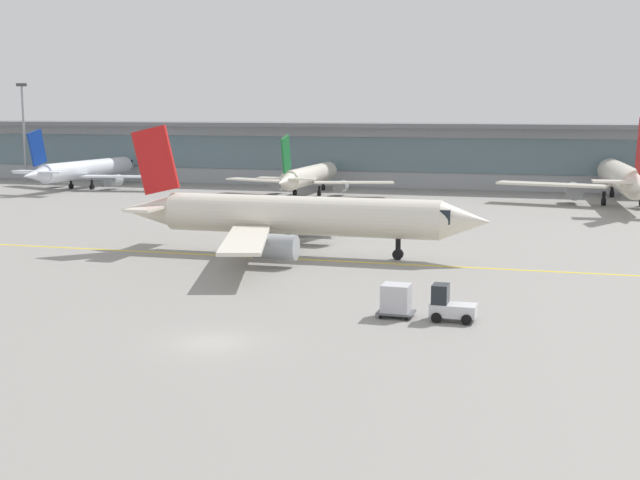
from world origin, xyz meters
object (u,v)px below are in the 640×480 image
(gate_airplane_2, at_px, (622,178))
(baggage_tug, at_px, (449,306))
(gate_airplane_0, at_px, (86,170))
(apron_light_mast_0, at_px, (24,128))
(cargo_dolly_lead, at_px, (396,299))
(gate_airplane_1, at_px, (310,176))
(taxiing_regional_jet, at_px, (297,217))

(gate_airplane_2, height_order, baggage_tug, gate_airplane_2)
(gate_airplane_0, bearing_deg, apron_light_mast_0, 69.10)
(cargo_dolly_lead, bearing_deg, gate_airplane_0, 133.04)
(gate_airplane_0, distance_m, gate_airplane_2, 75.42)
(cargo_dolly_lead, xyz_separation_m, apron_light_mast_0, (-74.63, 73.89, 7.51))
(gate_airplane_0, distance_m, apron_light_mast_0, 18.21)
(gate_airplane_1, height_order, baggage_tug, gate_airplane_1)
(gate_airplane_1, bearing_deg, taxiing_regional_jet, -164.34)
(gate_airplane_0, height_order, gate_airplane_2, gate_airplane_2)
(taxiing_regional_jet, relative_size, cargo_dolly_lead, 14.92)
(apron_light_mast_0, bearing_deg, taxiing_regional_jet, -41.21)
(gate_airplane_2, xyz_separation_m, taxiing_regional_jet, (-28.06, -46.11, -0.11))
(baggage_tug, bearing_deg, apron_light_mast_0, 137.70)
(cargo_dolly_lead, bearing_deg, taxiing_regional_jet, 123.30)
(cargo_dolly_lead, bearing_deg, gate_airplane_2, 77.24)
(gate_airplane_0, height_order, taxiing_regional_jet, taxiing_regional_jet)
(gate_airplane_1, bearing_deg, cargo_dolly_lead, -159.04)
(gate_airplane_1, relative_size, cargo_dolly_lead, 12.14)
(gate_airplane_0, relative_size, apron_light_mast_0, 1.74)
(gate_airplane_2, xyz_separation_m, baggage_tug, (-13.14, -65.07, -2.39))
(gate_airplane_1, distance_m, apron_light_mast_0, 51.08)
(taxiing_regional_jet, height_order, apron_light_mast_0, apron_light_mast_0)
(cargo_dolly_lead, bearing_deg, baggage_tug, -0.00)
(gate_airplane_2, height_order, apron_light_mast_0, apron_light_mast_0)
(apron_light_mast_0, bearing_deg, cargo_dolly_lead, -44.71)
(gate_airplane_0, xyz_separation_m, gate_airplane_2, (75.41, -1.25, 0.57))
(gate_airplane_1, distance_m, taxiing_regional_jet, 48.90)
(gate_airplane_0, distance_m, cargo_dolly_lead, 88.84)
(baggage_tug, distance_m, apron_light_mast_0, 107.57)
(gate_airplane_0, relative_size, cargo_dolly_lead, 12.82)
(baggage_tug, xyz_separation_m, cargo_dolly_lead, (-3.10, 0.07, 0.16))
(gate_airplane_1, height_order, taxiing_regional_jet, taxiing_regional_jet)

